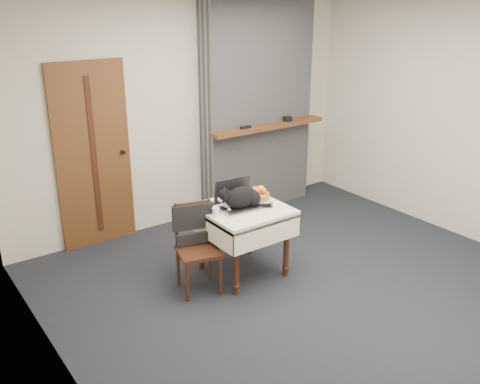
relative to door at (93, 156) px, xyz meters
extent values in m
plane|color=black|center=(1.20, -1.97, -1.00)|extent=(4.50, 4.50, 0.00)
cube|color=beige|center=(1.20, 0.03, 0.30)|extent=(4.50, 0.02, 2.60)
cube|color=beige|center=(-1.05, -1.97, 0.30)|extent=(0.02, 4.00, 2.60)
cube|color=beige|center=(3.45, -1.97, 0.30)|extent=(0.02, 4.00, 2.60)
cube|color=brown|center=(0.00, 0.00, 0.00)|extent=(0.82, 0.05, 2.00)
cube|color=#3C1810|center=(0.00, -0.03, 0.00)|extent=(0.06, 0.01, 1.70)
cylinder|color=black|center=(0.32, -0.04, 0.00)|extent=(0.04, 0.06, 0.04)
cube|color=gray|center=(2.10, -0.12, 0.30)|extent=(1.50, 0.30, 2.60)
cube|color=brown|center=(2.10, -0.36, 0.10)|extent=(1.62, 0.18, 0.05)
cube|color=black|center=(1.75, -0.36, 0.14)|extent=(0.14, 0.04, 0.03)
cube|color=black|center=(2.40, -0.36, 0.16)|extent=(0.10, 0.07, 0.06)
cylinder|color=#3C1810|center=(0.58, -1.81, -0.68)|extent=(0.06, 0.06, 0.64)
sphere|color=#3C1810|center=(0.58, -1.81, -0.92)|extent=(0.07, 0.07, 0.07)
cylinder|color=#3C1810|center=(1.18, -1.81, -0.68)|extent=(0.06, 0.06, 0.64)
sphere|color=#3C1810|center=(1.18, -1.81, -0.92)|extent=(0.07, 0.07, 0.07)
cylinder|color=#3C1810|center=(0.58, -1.21, -0.68)|extent=(0.06, 0.06, 0.64)
sphere|color=#3C1810|center=(0.58, -1.21, -0.92)|extent=(0.07, 0.07, 0.07)
cylinder|color=#3C1810|center=(1.18, -1.21, -0.68)|extent=(0.06, 0.06, 0.64)
sphere|color=#3C1810|center=(1.18, -1.21, -0.92)|extent=(0.07, 0.07, 0.07)
cube|color=white|center=(0.88, -1.51, -0.33)|extent=(0.78, 0.78, 0.06)
cube|color=white|center=(0.88, -1.90, -0.44)|extent=(0.78, 0.01, 0.22)
cube|color=white|center=(0.88, -1.13, -0.44)|extent=(0.78, 0.01, 0.22)
cube|color=white|center=(0.50, -1.51, -0.44)|extent=(0.01, 0.78, 0.22)
cube|color=white|center=(1.27, -1.51, -0.44)|extent=(0.01, 0.78, 0.22)
cube|color=#B7B7BC|center=(0.83, -1.54, -0.29)|extent=(0.40, 0.29, 0.02)
cube|color=black|center=(0.83, -1.54, -0.28)|extent=(0.33, 0.20, 0.00)
cube|color=black|center=(0.84, -1.38, -0.15)|extent=(0.38, 0.10, 0.26)
cube|color=#A8CEF5|center=(0.84, -1.39, -0.15)|extent=(0.35, 0.09, 0.23)
ellipsoid|color=black|center=(0.85, -1.52, -0.19)|extent=(0.37, 0.26, 0.22)
ellipsoid|color=black|center=(0.96, -1.54, -0.21)|extent=(0.21, 0.23, 0.18)
sphere|color=black|center=(0.68, -1.49, -0.14)|extent=(0.15, 0.15, 0.13)
ellipsoid|color=white|center=(0.64, -1.48, -0.17)|extent=(0.07, 0.07, 0.06)
ellipsoid|color=white|center=(0.72, -1.49, -0.23)|extent=(0.06, 0.08, 0.09)
cone|color=black|center=(0.69, -1.52, -0.08)|extent=(0.05, 0.05, 0.05)
cone|color=black|center=(0.70, -1.45, -0.08)|extent=(0.05, 0.05, 0.05)
cylinder|color=black|center=(1.01, -1.62, -0.27)|extent=(0.18, 0.13, 0.04)
sphere|color=white|center=(0.70, -1.53, -0.28)|extent=(0.04, 0.04, 0.04)
sphere|color=white|center=(0.72, -1.45, -0.28)|extent=(0.04, 0.04, 0.04)
cylinder|color=white|center=(0.56, -1.52, -0.26)|extent=(0.07, 0.07, 0.08)
cylinder|color=#AD4C15|center=(1.10, -1.67, -0.27)|extent=(0.03, 0.03, 0.06)
cylinder|color=white|center=(1.10, -1.67, -0.23)|extent=(0.04, 0.04, 0.01)
cylinder|color=olive|center=(1.13, -1.42, -0.27)|extent=(0.22, 0.22, 0.06)
sphere|color=orange|center=(1.09, -1.45, -0.21)|extent=(0.07, 0.07, 0.07)
sphere|color=orange|center=(1.17, -1.46, -0.21)|extent=(0.07, 0.07, 0.07)
sphere|color=orange|center=(1.13, -1.38, -0.21)|extent=(0.07, 0.07, 0.07)
sphere|color=yellow|center=(1.19, -1.40, -0.21)|extent=(0.07, 0.07, 0.07)
sphere|color=orange|center=(1.10, -1.39, -0.21)|extent=(0.07, 0.07, 0.07)
cube|color=black|center=(1.04, -1.47, -0.30)|extent=(0.12, 0.12, 0.01)
cube|color=#3C1810|center=(0.35, -1.54, -0.60)|extent=(0.45, 0.45, 0.04)
cylinder|color=#3C1810|center=(0.16, -1.65, -0.80)|extent=(0.03, 0.03, 0.40)
cylinder|color=#3C1810|center=(0.46, -1.74, -0.80)|extent=(0.03, 0.03, 0.40)
cylinder|color=#3C1810|center=(0.24, -1.35, -0.80)|extent=(0.03, 0.03, 0.40)
cylinder|color=#3C1810|center=(0.54, -1.43, -0.80)|extent=(0.03, 0.03, 0.40)
cylinder|color=#3C1810|center=(0.24, -1.35, -0.38)|extent=(0.03, 0.03, 0.44)
cylinder|color=#3C1810|center=(0.54, -1.43, -0.38)|extent=(0.03, 0.03, 0.44)
cube|color=#3C1810|center=(0.39, -1.39, -0.29)|extent=(0.31, 0.11, 0.25)
cube|color=black|center=(0.39, -1.40, -0.31)|extent=(0.39, 0.15, 0.25)
camera|label=1|loc=(-1.91, -5.35, 1.64)|focal=40.00mm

